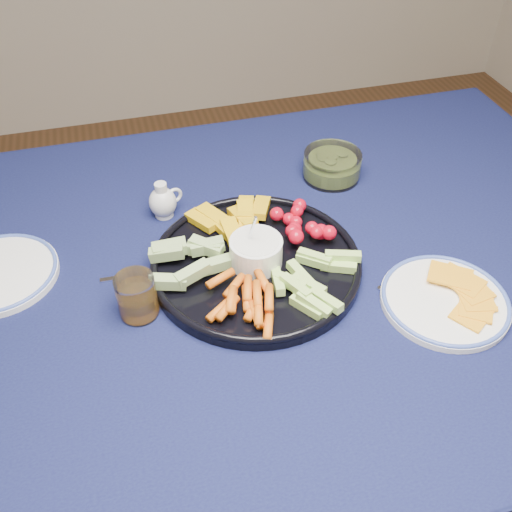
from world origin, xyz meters
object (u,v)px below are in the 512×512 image
object	(u,v)px
creamer_pitcher	(163,202)
crudite_platter	(255,260)
pickle_bowl	(332,166)
cheese_plate	(445,299)
dining_table	(235,300)
juice_tumbler	(137,298)

from	to	relation	value
creamer_pitcher	crudite_platter	bearing A→B (deg)	-56.53
pickle_bowl	cheese_plate	size ratio (longest dim) A/B	0.57
creamer_pitcher	pickle_bowl	bearing A→B (deg)	5.78
dining_table	creamer_pitcher	distance (m)	0.25
crudite_platter	cheese_plate	size ratio (longest dim) A/B	1.75
crudite_platter	creamer_pitcher	bearing A→B (deg)	123.47
creamer_pitcher	cheese_plate	bearing A→B (deg)	-41.10
cheese_plate	pickle_bowl	bearing A→B (deg)	97.09
crudite_platter	cheese_plate	bearing A→B (deg)	-30.04
crudite_platter	creamer_pitcher	size ratio (longest dim) A/B	4.96
crudite_platter	pickle_bowl	world-z (taller)	crudite_platter
crudite_platter	pickle_bowl	distance (m)	0.35
cheese_plate	juice_tumbler	size ratio (longest dim) A/B	2.78
pickle_bowl	cheese_plate	distance (m)	0.42
dining_table	juice_tumbler	distance (m)	0.23
cheese_plate	dining_table	bearing A→B (deg)	150.85
dining_table	pickle_bowl	bearing A→B (deg)	39.42
juice_tumbler	creamer_pitcher	bearing A→B (deg)	72.26
pickle_bowl	cheese_plate	world-z (taller)	pickle_bowl
juice_tumbler	crudite_platter	bearing A→B (deg)	13.13
pickle_bowl	dining_table	bearing A→B (deg)	-140.58
crudite_platter	pickle_bowl	bearing A→B (deg)	44.99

